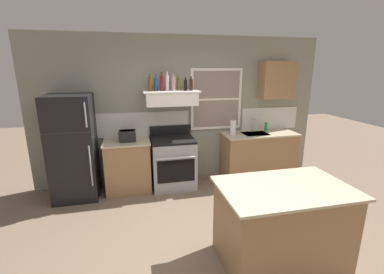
# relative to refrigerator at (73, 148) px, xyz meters

# --- Properties ---
(ground_plane) EXTENTS (16.00, 16.00, 0.00)m
(ground_plane) POSITION_rel_refrigerator_xyz_m (1.90, -1.84, -0.86)
(ground_plane) COLOR #7A6651
(back_wall) EXTENTS (5.40, 0.11, 2.70)m
(back_wall) POSITION_rel_refrigerator_xyz_m (1.93, 0.39, 0.49)
(back_wall) COLOR gray
(back_wall) RESTS_ON ground_plane
(refrigerator) EXTENTS (0.70, 0.72, 1.72)m
(refrigerator) POSITION_rel_refrigerator_xyz_m (0.00, 0.00, 0.00)
(refrigerator) COLOR black
(refrigerator) RESTS_ON ground_plane
(counter_left_of_stove) EXTENTS (0.79, 0.63, 0.91)m
(counter_left_of_stove) POSITION_rel_refrigerator_xyz_m (0.85, 0.06, -0.41)
(counter_left_of_stove) COLOR #9E754C
(counter_left_of_stove) RESTS_ON ground_plane
(toaster) EXTENTS (0.30, 0.20, 0.19)m
(toaster) POSITION_rel_refrigerator_xyz_m (0.87, 0.03, 0.15)
(toaster) COLOR black
(toaster) RESTS_ON counter_left_of_stove
(stove_range) EXTENTS (0.76, 0.69, 1.09)m
(stove_range) POSITION_rel_refrigerator_xyz_m (1.65, 0.02, -0.40)
(stove_range) COLOR #9EA0A5
(stove_range) RESTS_ON ground_plane
(range_hood_shelf) EXTENTS (0.96, 0.52, 0.24)m
(range_hood_shelf) POSITION_rel_refrigerator_xyz_m (1.65, 0.12, 0.76)
(range_hood_shelf) COLOR white
(bottle_amber_wine) EXTENTS (0.07, 0.07, 0.29)m
(bottle_amber_wine) POSITION_rel_refrigerator_xyz_m (1.30, 0.10, 1.01)
(bottle_amber_wine) COLOR brown
(bottle_amber_wine) RESTS_ON range_hood_shelf
(bottle_blue_liqueur) EXTENTS (0.07, 0.07, 0.28)m
(bottle_blue_liqueur) POSITION_rel_refrigerator_xyz_m (1.40, 0.15, 1.00)
(bottle_blue_liqueur) COLOR #1E478C
(bottle_blue_liqueur) RESTS_ON range_hood_shelf
(bottle_red_label_wine) EXTENTS (0.07, 0.07, 0.32)m
(bottle_red_label_wine) POSITION_rel_refrigerator_xyz_m (1.50, 0.11, 1.02)
(bottle_red_label_wine) COLOR maroon
(bottle_red_label_wine) RESTS_ON range_hood_shelf
(bottle_clear_tall) EXTENTS (0.06, 0.06, 0.32)m
(bottle_clear_tall) POSITION_rel_refrigerator_xyz_m (1.59, 0.16, 1.02)
(bottle_clear_tall) COLOR silver
(bottle_clear_tall) RESTS_ON range_hood_shelf
(bottle_rose_pink) EXTENTS (0.07, 0.07, 0.28)m
(bottle_rose_pink) POSITION_rel_refrigerator_xyz_m (1.70, 0.14, 1.00)
(bottle_rose_pink) COLOR #C67F84
(bottle_rose_pink) RESTS_ON range_hood_shelf
(bottle_olive_oil_square) EXTENTS (0.06, 0.06, 0.28)m
(bottle_olive_oil_square) POSITION_rel_refrigerator_xyz_m (1.80, 0.17, 1.00)
(bottle_olive_oil_square) COLOR #4C601E
(bottle_olive_oil_square) RESTS_ON range_hood_shelf
(bottle_balsamic_dark) EXTENTS (0.06, 0.06, 0.23)m
(bottle_balsamic_dark) POSITION_rel_refrigerator_xyz_m (1.90, 0.08, 0.98)
(bottle_balsamic_dark) COLOR black
(bottle_balsamic_dark) RESTS_ON range_hood_shelf
(bottle_brown_stout) EXTENTS (0.06, 0.06, 0.24)m
(bottle_brown_stout) POSITION_rel_refrigerator_xyz_m (2.00, 0.07, 0.98)
(bottle_brown_stout) COLOR #381E0F
(bottle_brown_stout) RESTS_ON range_hood_shelf
(counter_right_with_sink) EXTENTS (1.43, 0.63, 0.91)m
(counter_right_with_sink) POSITION_rel_refrigerator_xyz_m (3.35, 0.06, -0.41)
(counter_right_with_sink) COLOR #9E754C
(counter_right_with_sink) RESTS_ON ground_plane
(sink_faucet) EXTENTS (0.03, 0.17, 0.28)m
(sink_faucet) POSITION_rel_refrigerator_xyz_m (3.25, 0.16, 0.22)
(sink_faucet) COLOR silver
(sink_faucet) RESTS_ON counter_right_with_sink
(paper_towel_roll) EXTENTS (0.11, 0.11, 0.27)m
(paper_towel_roll) POSITION_rel_refrigerator_xyz_m (2.80, 0.06, 0.18)
(paper_towel_roll) COLOR white
(paper_towel_roll) RESTS_ON counter_right_with_sink
(dish_soap_bottle) EXTENTS (0.06, 0.06, 0.18)m
(dish_soap_bottle) POSITION_rel_refrigerator_xyz_m (3.53, 0.16, 0.14)
(dish_soap_bottle) COLOR #268C3F
(dish_soap_bottle) RESTS_ON counter_right_with_sink
(kitchen_island) EXTENTS (1.40, 0.90, 0.91)m
(kitchen_island) POSITION_rel_refrigerator_xyz_m (2.51, -2.17, -0.41)
(kitchen_island) COLOR #9E754C
(kitchen_island) RESTS_ON ground_plane
(upper_cabinet_right) EXTENTS (0.64, 0.32, 0.70)m
(upper_cabinet_right) POSITION_rel_refrigerator_xyz_m (3.70, 0.20, 1.04)
(upper_cabinet_right) COLOR #9E754C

